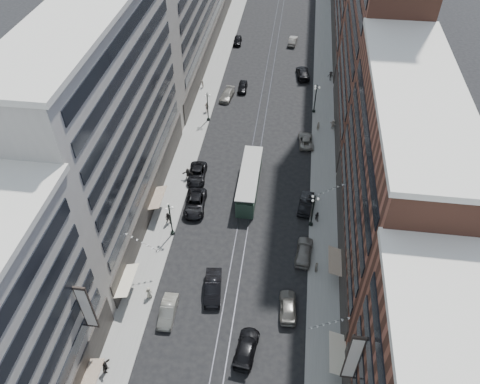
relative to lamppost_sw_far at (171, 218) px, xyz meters
The scene contains 38 objects.
ground 33.44m from the lamppost_sw_far, 73.96° to the left, with size 220.00×220.00×0.00m, color black.
sidewalk_west 42.15m from the lamppost_sw_far, 92.45° to the left, with size 4.00×180.00×0.15m, color gray.
sidewalk_east 46.70m from the lamppost_sw_far, 64.31° to the left, with size 4.00×180.00×0.15m, color gray.
rail_west 42.96m from the lamppost_sw_far, 78.56° to the left, with size 0.12×180.00×0.02m, color #2D2D33.
rail_east 43.26m from the lamppost_sw_far, 76.74° to the left, with size 0.12×180.00×0.02m, color #2D2D33.
building_west_mid 14.31m from the lamppost_sw_far, 147.34° to the left, with size 8.00×36.00×28.00m, color gray.
building_east_mid 27.67m from the lamppost_sw_far, ahead, with size 8.00×30.00×24.00m, color brown.
building_east_tower 42.32m from the lamppost_sw_far, 46.90° to the left, with size 8.00×26.00×42.00m, color brown.
lamppost_sw_far is the anchor object (origin of this frame).
lamppost_sw_mid 27.00m from the lamppost_sw_far, 90.00° to the left, with size 1.03×1.14×5.52m.
lamppost_se_far 18.83m from the lamppost_sw_far, 12.26° to the left, with size 1.03×1.14×5.52m.
lamppost_se_mid 36.91m from the lamppost_sw_far, 60.10° to the left, with size 1.03×1.14×5.52m.
streetcar 13.79m from the lamppost_sw_far, 47.83° to the left, with size 2.72×12.30×3.40m.
car_1 12.66m from the lamppost_sw_far, 78.88° to the right, with size 1.64×4.69×1.54m, color gray.
car_2 6.17m from the lamppost_sw_far, 69.38° to the left, with size 2.82×6.11×1.70m, color black.
car_4 17.80m from the lamppost_sw_far, ahead, with size 2.06×5.13×1.75m, color #69655D.
car_5 11.17m from the lamppost_sw_far, 50.25° to the right, with size 1.89×5.41×1.78m, color black.
car_6 19.69m from the lamppost_sw_far, 52.69° to the right, with size 2.17×5.34×1.55m, color black.
pedestrian_1 10.39m from the lamppost_sw_far, 91.99° to the right, with size 0.84×0.46×1.72m, color #9D9782.
pedestrian_2 2.89m from the lamppost_sw_far, 117.85° to the left, with size 0.90×0.49×1.85m, color black.
pedestrian_4 19.65m from the lamppost_sw_far, 11.27° to the right, with size 0.97×0.44×1.65m, color gray.
car_7 12.01m from the lamppost_sw_far, 84.95° to the left, with size 2.57×5.57×1.55m, color black.
car_8 34.84m from the lamppost_sw_far, 86.40° to the left, with size 1.99×4.89×1.42m, color slate.
car_9 57.59m from the lamppost_sw_far, 88.91° to the left, with size 1.73×4.31×1.47m, color black.
car_10 19.26m from the lamppost_sw_far, 23.04° to the left, with size 1.78×5.10×1.68m, color black.
car_11 28.41m from the lamppost_sw_far, 52.62° to the left, with size 2.28×4.94×1.37m, color gray.
car_12 47.47m from the lamppost_sw_far, 70.28° to the left, with size 2.39×5.87×1.70m, color black.
car_13 38.35m from the lamppost_sw_far, 82.95° to the left, with size 1.71×4.24×1.45m, color black.
car_14 60.49m from the lamppost_sw_far, 77.27° to the left, with size 1.64×4.71×1.55m, color slate.
pedestrian_5 11.56m from the lamppost_sw_far, 91.51° to the left, with size 1.66×0.48×1.79m, color black.
pedestrian_6 29.71m from the lamppost_sw_far, 91.33° to the left, with size 1.09×0.49×1.85m, color beige.
pedestrian_7 19.96m from the lamppost_sw_far, 14.71° to the left, with size 0.73×0.40×1.49m, color black.
pedestrian_8 32.73m from the lamppost_sw_far, 54.11° to the left, with size 0.61×0.40×1.67m, color #A49888.
pedestrian_9 48.67m from the lamppost_sw_far, 63.84° to the left, with size 1.22×0.50×1.89m, color black.
car_extra_0 18.94m from the lamppost_sw_far, 31.67° to the right, with size 1.93×4.79×1.63m, color #625F57.
pedestrian_extra_0 34.77m from the lamppost_sw_far, 51.31° to the left, with size 1.70×0.49×1.83m, color beige.
pedestrian_extra_1 19.87m from the lamppost_sw_far, 96.89° to the right, with size 1.61×0.46×1.74m, color black.
pedestrian_extra_2 37.95m from the lamppost_sw_far, 94.73° to the left, with size 0.76×0.42×1.56m, color beige.
Camera 1 is at (5.21, -12.54, 47.29)m, focal length 35.00 mm.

